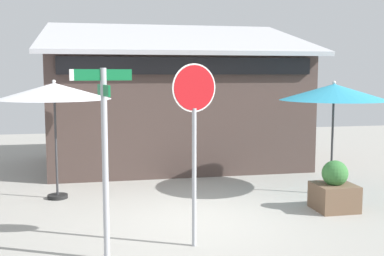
{
  "coord_description": "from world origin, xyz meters",
  "views": [
    {
      "loc": [
        -1.84,
        -8.65,
        2.75
      ],
      "look_at": [
        0.16,
        1.2,
        1.6
      ],
      "focal_mm": 44.61,
      "sensor_mm": 36.0,
      "label": 1
    }
  ],
  "objects": [
    {
      "name": "street_sign_post",
      "position": [
        -1.73,
        -1.71,
        1.74
      ],
      "size": [
        0.88,
        0.82,
        2.83
      ],
      "color": "#A8AAB2",
      "rests_on": "ground"
    },
    {
      "name": "patio_umbrella_teal_center",
      "position": [
        3.41,
        1.2,
        2.32
      ],
      "size": [
        2.42,
        2.42,
        2.59
      ],
      "color": "black",
      "rests_on": "ground"
    },
    {
      "name": "stop_sign",
      "position": [
        -0.34,
        -1.42,
        2.02
      ],
      "size": [
        0.73,
        0.22,
        2.91
      ],
      "color": "#A8AAB2",
      "rests_on": "ground"
    },
    {
      "name": "patio_umbrella_ivory_left",
      "position": [
        -2.71,
        2.06,
        2.35
      ],
      "size": [
        2.45,
        2.45,
        2.62
      ],
      "color": "black",
      "rests_on": "ground"
    },
    {
      "name": "ground_plane",
      "position": [
        0.0,
        0.0,
        -0.05
      ],
      "size": [
        28.0,
        28.0,
        0.1
      ],
      "primitive_type": "cube",
      "color": "#9E9B93"
    },
    {
      "name": "cafe_building",
      "position": [
        0.53,
        5.65,
        1.75
      ],
      "size": [
        7.7,
        4.96,
        4.42
      ],
      "color": "#473833",
      "rests_on": "ground"
    },
    {
      "name": "sidewalk_planter",
      "position": [
        2.85,
        0.0,
        0.41
      ],
      "size": [
        0.79,
        0.79,
        1.02
      ],
      "color": "brown",
      "rests_on": "ground"
    }
  ]
}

